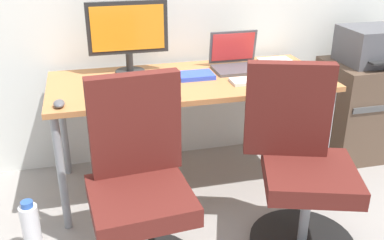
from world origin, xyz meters
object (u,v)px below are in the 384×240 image
object	(u,v)px
office_chair_left	(140,190)
side_cabinet	(361,109)
desktop_monitor	(128,32)
open_laptop	(236,60)
office_chair_right	(300,169)
coffee_mug	(101,91)
water_bottle_on_floor	(31,229)
printer	(372,45)

from	to	relation	value
office_chair_left	side_cabinet	distance (m)	1.87
desktop_monitor	open_laptop	size ratio (longest dim) A/B	1.55
office_chair_right	coffee_mug	world-z (taller)	office_chair_right
water_bottle_on_floor	desktop_monitor	bearing A→B (deg)	48.78
office_chair_left	printer	bearing A→B (deg)	25.23
printer	water_bottle_on_floor	world-z (taller)	printer
side_cabinet	printer	distance (m)	0.46
office_chair_right	printer	size ratio (longest dim) A/B	2.35
open_laptop	coffee_mug	size ratio (longest dim) A/B	3.37
side_cabinet	open_laptop	xyz separation A→B (m)	(-0.95, 0.02, 0.42)
printer	desktop_monitor	bearing A→B (deg)	176.28
office_chair_left	desktop_monitor	xyz separation A→B (m)	(0.08, 0.90, 0.53)
office_chair_right	printer	distance (m)	1.25
open_laptop	coffee_mug	world-z (taller)	open_laptop
office_chair_right	desktop_monitor	size ratio (longest dim) A/B	1.96
desktop_monitor	open_laptop	bearing A→B (deg)	-6.79
office_chair_left	office_chair_right	distance (m)	0.80
side_cabinet	water_bottle_on_floor	world-z (taller)	side_cabinet
side_cabinet	coffee_mug	distance (m)	1.89
open_laptop	office_chair_right	bearing A→B (deg)	-85.92
office_chair_right	open_laptop	size ratio (longest dim) A/B	3.03
side_cabinet	office_chair_right	bearing A→B (deg)	-137.96
water_bottle_on_floor	desktop_monitor	size ratio (longest dim) A/B	0.65
coffee_mug	printer	bearing A→B (deg)	10.28
desktop_monitor	open_laptop	xyz separation A→B (m)	(0.66, -0.08, -0.19)
printer	side_cabinet	bearing A→B (deg)	90.00
office_chair_right	open_laptop	distance (m)	0.89
office_chair_right	desktop_monitor	world-z (taller)	desktop_monitor
water_bottle_on_floor	open_laptop	size ratio (longest dim) A/B	1.00
open_laptop	side_cabinet	bearing A→B (deg)	-1.50
office_chair_right	side_cabinet	bearing A→B (deg)	42.04
printer	water_bottle_on_floor	size ratio (longest dim) A/B	1.29
open_laptop	coffee_mug	xyz separation A→B (m)	(-0.86, -0.35, -0.01)
office_chair_left	office_chair_right	world-z (taller)	same
office_chair_right	printer	xyz separation A→B (m)	(0.89, 0.80, 0.38)
office_chair_left	desktop_monitor	distance (m)	1.05
office_chair_left	open_laptop	world-z (taller)	office_chair_left
coffee_mug	open_laptop	bearing A→B (deg)	22.29
office_chair_right	water_bottle_on_floor	bearing A→B (deg)	170.91
water_bottle_on_floor	coffee_mug	size ratio (longest dim) A/B	3.37
office_chair_left	desktop_monitor	bearing A→B (deg)	84.86
open_laptop	office_chair_left	bearing A→B (deg)	-132.14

